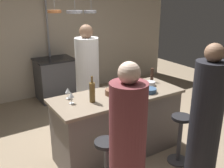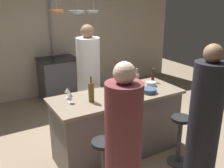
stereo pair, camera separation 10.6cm
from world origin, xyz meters
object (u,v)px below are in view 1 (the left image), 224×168
at_px(stove_range, 55,79).
at_px(wine_bottle_dark, 122,89).
at_px(wine_bottle_amber, 92,92).
at_px(wine_glass_near_right_guest, 71,95).
at_px(bar_stool_right, 180,137).
at_px(pepper_mill, 152,75).
at_px(mixing_bowl_wooden, 112,92).
at_px(guest_right, 205,122).
at_px(mixing_bowl_steel, 150,83).
at_px(bar_stool_left, 106,165).
at_px(wine_bottle_rose, 136,81).
at_px(chef, 88,84).
at_px(wine_glass_by_chef, 115,82).
at_px(wine_glass_near_left_guest, 68,91).
at_px(guest_left, 127,152).
at_px(mixing_bowl_blue, 149,90).

height_order(stove_range, wine_bottle_dark, wine_bottle_dark).
bearing_deg(wine_bottle_amber, wine_glass_near_right_guest, 160.07).
bearing_deg(bar_stool_right, pepper_mill, 78.84).
bearing_deg(mixing_bowl_wooden, bar_stool_right, -44.83).
distance_m(guest_right, mixing_bowl_wooden, 1.21).
bearing_deg(mixing_bowl_steel, wine_glass_near_right_guest, -179.54).
relative_size(bar_stool_left, mixing_bowl_wooden, 3.54).
distance_m(wine_bottle_rose, mixing_bowl_wooden, 0.41).
distance_m(stove_range, wine_bottle_rose, 2.50).
distance_m(guest_right, wine_bottle_dark, 1.06).
height_order(chef, wine_glass_by_chef, chef).
distance_m(wine_glass_near_right_guest, mixing_bowl_steel, 1.26).
height_order(chef, guest_right, chef).
distance_m(pepper_mill, wine_bottle_rose, 0.43).
height_order(wine_glass_by_chef, wine_glass_near_left_guest, same).
bearing_deg(mixing_bowl_steel, wine_bottle_rose, -178.39).
bearing_deg(wine_bottle_rose, wine_bottle_dark, -152.99).
bearing_deg(mixing_bowl_wooden, wine_bottle_amber, -167.10).
height_order(wine_glass_near_left_guest, mixing_bowl_wooden, wine_glass_near_left_guest).
distance_m(guest_right, pepper_mill, 1.23).
bearing_deg(mixing_bowl_steel, wine_bottle_dark, -163.19).
distance_m(wine_bottle_dark, wine_glass_by_chef, 0.35).
relative_size(pepper_mill, wine_bottle_amber, 0.63).
bearing_deg(wine_bottle_dark, guest_left, -121.46).
distance_m(wine_bottle_amber, wine_bottle_dark, 0.40).
xyz_separation_m(bar_stool_left, guest_left, (0.01, -0.38, 0.38)).
relative_size(wine_bottle_rose, mixing_bowl_wooden, 1.58).
relative_size(guest_right, mixing_bowl_wooden, 8.80).
relative_size(mixing_bowl_steel, mixing_bowl_blue, 0.73).
bearing_deg(mixing_bowl_blue, wine_glass_near_right_guest, 168.88).
bearing_deg(wine_glass_near_right_guest, mixing_bowl_blue, -11.12).
bearing_deg(bar_stool_left, wine_glass_near_right_guest, 98.53).
xyz_separation_m(guest_right, mixing_bowl_blue, (-0.12, 0.85, 0.15)).
bearing_deg(wine_glass_by_chef, wine_glass_near_right_guest, -168.00).
bearing_deg(wine_bottle_rose, wine_bottle_amber, -173.06).
relative_size(wine_glass_near_left_guest, mixing_bowl_blue, 0.74).
bearing_deg(guest_left, wine_bottle_amber, 81.77).
height_order(wine_glass_near_right_guest, mixing_bowl_blue, wine_glass_near_right_guest).
bearing_deg(wine_bottle_dark, chef, 90.01).
xyz_separation_m(bar_stool_left, wine_glass_near_left_guest, (-0.07, 0.83, 0.63)).
bearing_deg(guest_right, mixing_bowl_wooden, 119.67).
bearing_deg(wine_glass_near_right_guest, mixing_bowl_wooden, -1.01).
relative_size(chef, guest_left, 1.07).
height_order(bar_stool_left, mixing_bowl_blue, mixing_bowl_blue).
bearing_deg(guest_left, chef, 74.12).
height_order(stove_range, wine_bottle_amber, wine_bottle_amber).
distance_m(chef, wine_bottle_dark, 1.01).
bearing_deg(wine_glass_near_right_guest, stove_range, 74.83).
distance_m(chef, mixing_bowl_blue, 1.11).
xyz_separation_m(wine_bottle_rose, wine_bottle_dark, (-0.35, -0.18, 0.00)).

